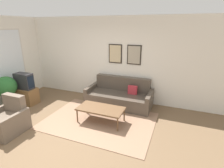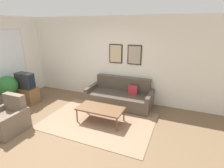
% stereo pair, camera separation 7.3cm
% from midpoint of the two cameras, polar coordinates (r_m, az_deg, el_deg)
% --- Properties ---
extents(ground_plane, '(16.00, 16.00, 0.00)m').
position_cam_midpoint_polar(ground_plane, '(4.38, -16.00, -15.72)').
color(ground_plane, brown).
extents(area_rug, '(2.83, 1.97, 0.01)m').
position_cam_midpoint_polar(area_rug, '(4.76, -4.63, -11.86)').
color(area_rug, '#937056').
rests_on(area_rug, ground_plane).
extents(wall_back, '(8.00, 0.09, 2.70)m').
position_cam_midpoint_polar(wall_back, '(5.88, -2.21, 8.20)').
color(wall_back, white).
rests_on(wall_back, ground_plane).
extents(couch, '(2.03, 0.90, 0.85)m').
position_cam_midpoint_polar(couch, '(5.54, 2.15, -4.00)').
color(couch, '#4C4238').
rests_on(couch, ground_plane).
extents(coffee_table, '(1.20, 0.59, 0.40)m').
position_cam_midpoint_polar(coffee_table, '(4.55, -4.18, -8.20)').
color(coffee_table, brown).
rests_on(coffee_table, ground_plane).
extents(tv_stand, '(0.69, 0.43, 0.51)m').
position_cam_midpoint_polar(tv_stand, '(6.30, -26.44, -3.48)').
color(tv_stand, brown).
rests_on(tv_stand, ground_plane).
extents(tv, '(0.57, 0.28, 0.49)m').
position_cam_midpoint_polar(tv, '(6.15, -27.09, 0.86)').
color(tv, '#2D2D33').
rests_on(tv, tv_stand).
extents(armchair, '(0.77, 0.76, 0.84)m').
position_cam_midpoint_polar(armchair, '(4.91, -31.32, -10.18)').
color(armchair, '#6B5B4C').
rests_on(armchair, ground_plane).
extents(potted_plant_tall, '(0.61, 0.61, 0.98)m').
position_cam_midpoint_polar(potted_plant_tall, '(6.14, -31.55, -0.99)').
color(potted_plant_tall, slate).
rests_on(potted_plant_tall, ground_plane).
extents(potted_plant_by_window, '(0.46, 0.46, 0.72)m').
position_cam_midpoint_polar(potted_plant_by_window, '(6.66, -27.16, -0.67)').
color(potted_plant_by_window, beige).
rests_on(potted_plant_by_window, ground_plane).
extents(potted_plant_small, '(0.55, 0.55, 0.83)m').
position_cam_midpoint_polar(potted_plant_small, '(6.48, -26.59, -0.37)').
color(potted_plant_small, '#935638').
rests_on(potted_plant_small, ground_plane).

